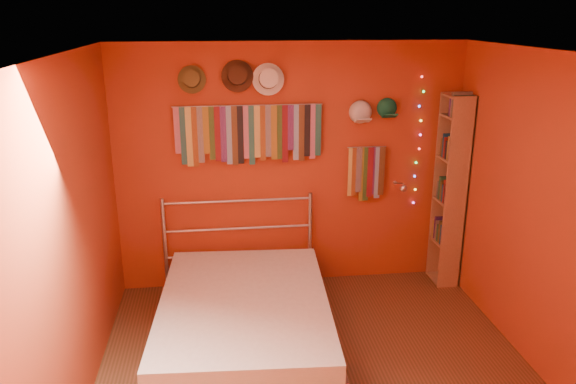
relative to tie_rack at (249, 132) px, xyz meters
name	(u,v)px	position (x,y,z in m)	size (l,w,h in m)	color
ground	(319,379)	(0.42, -1.68, -1.64)	(3.50, 3.50, 0.00)	#51381B
back_wall	(291,168)	(0.42, 0.07, -0.39)	(3.50, 0.02, 2.50)	#A5341A
right_wall	(550,221)	(2.17, -1.68, -0.39)	(0.02, 3.50, 2.50)	#A5341A
left_wall	(70,244)	(-1.33, -1.68, -0.39)	(0.02, 3.50, 2.50)	#A5341A
ceiling	(326,54)	(0.42, -1.68, 0.86)	(3.50, 3.50, 0.02)	white
tie_rack	(249,132)	(0.00, 0.00, 0.00)	(1.45, 0.03, 0.60)	#BABABF
small_tie_rack	(366,172)	(1.19, 0.00, -0.44)	(0.40, 0.03, 0.58)	#BABABF
fedora_olive	(192,79)	(-0.52, -0.03, 0.52)	(0.26, 0.14, 0.26)	brown
fedora_brown	(237,76)	(-0.09, -0.03, 0.55)	(0.30, 0.16, 0.30)	#3F2416
fedora_white	(268,79)	(0.20, -0.03, 0.52)	(0.31, 0.17, 0.30)	white
cap_white	(360,112)	(1.11, 0.01, 0.17)	(0.20, 0.25, 0.20)	silver
cap_green	(387,108)	(1.38, 0.01, 0.21)	(0.19, 0.24, 0.19)	#166643
fairy_lights	(418,142)	(1.73, 0.03, -0.15)	(0.06, 0.02, 1.34)	#FF3333
reading_lamp	(402,187)	(1.52, -0.18, -0.56)	(0.07, 0.32, 0.09)	#BABABF
bookshelf	(454,190)	(2.08, -0.15, -0.62)	(0.25, 0.34, 2.00)	#8E6340
bed	(244,319)	(-0.13, -1.09, -1.41)	(1.63, 2.12, 1.01)	#BABABF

